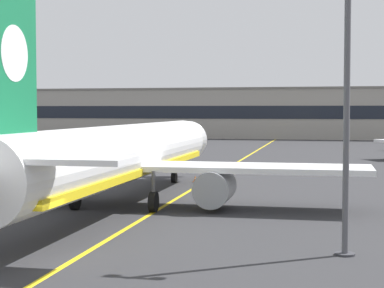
# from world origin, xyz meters

# --- Properties ---
(ground_plane) EXTENTS (400.00, 400.00, 0.00)m
(ground_plane) POSITION_xyz_m (0.00, 0.00, 0.00)
(ground_plane) COLOR #2D2D30
(taxiway_centreline) EXTENTS (5.21, 179.94, 0.01)m
(taxiway_centreline) POSITION_xyz_m (0.00, 30.00, 0.00)
(taxiway_centreline) COLOR yellow
(taxiway_centreline) RESTS_ON ground
(airliner_foreground) EXTENTS (32.10, 41.46, 11.65)m
(airliner_foreground) POSITION_xyz_m (-2.20, 15.32, 3.37)
(airliner_foreground) COLOR white
(airliner_foreground) RESTS_ON ground
(apron_lamp_post) EXTENTS (2.24, 0.90, 12.26)m
(apron_lamp_post) POSITION_xyz_m (12.05, 3.79, 6.43)
(apron_lamp_post) COLOR #515156
(apron_lamp_post) RESTS_ON ground
(safety_cone_by_nose_gear) EXTENTS (0.44, 0.44, 0.55)m
(safety_cone_by_nose_gear) POSITION_xyz_m (-0.83, 30.88, 0.26)
(safety_cone_by_nose_gear) COLOR orange
(safety_cone_by_nose_gear) RESTS_ON ground
(terminal_building) EXTENTS (160.71, 12.40, 11.27)m
(terminal_building) POSITION_xyz_m (4.01, 121.83, 5.64)
(terminal_building) COLOR #9E998E
(terminal_building) RESTS_ON ground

